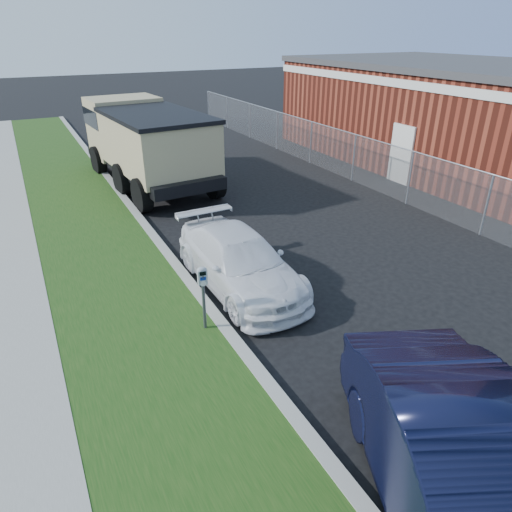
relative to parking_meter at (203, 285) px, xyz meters
name	(u,v)px	position (x,y,z in m)	size (l,w,h in m)	color
ground	(333,301)	(2.94, -0.21, -1.10)	(120.00, 120.00, 0.00)	black
streetside	(54,319)	(-2.63, 1.79, -1.04)	(6.12, 50.00, 0.15)	gray
chainlink_fence	(355,149)	(8.94, 6.79, 0.16)	(0.06, 30.06, 30.00)	slate
brick_building	(449,110)	(14.94, 7.79, 1.02)	(9.20, 14.20, 4.17)	maroon
parking_meter	(203,285)	(0.00, 0.00, 0.00)	(0.20, 0.15, 1.35)	#3F4247
white_wagon	(240,261)	(1.42, 1.38, -0.47)	(1.77, 4.36, 1.27)	white
navy_sedan	(471,485)	(1.20, -5.12, -0.28)	(1.75, 5.01, 1.65)	black
dump_truck	(145,140)	(1.73, 10.27, 0.55)	(3.54, 7.70, 2.93)	black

